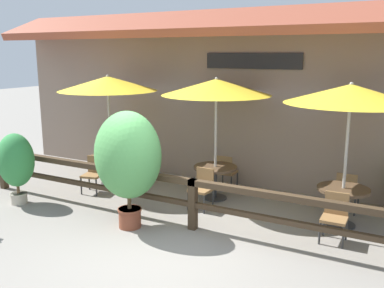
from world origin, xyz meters
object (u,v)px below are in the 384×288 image
potted_plant_broad_leaf (128,157)px  potted_plant_tall_tropical (16,162)px  chair_middle_wallside (226,171)px  dining_table_middle (215,173)px  patio_umbrella_near (108,84)px  patio_umbrella_far (351,94)px  chair_far_wallside (347,190)px  chair_near_wallside (126,159)px  patio_umbrella_middle (216,87)px  dining_table_near (111,161)px  chair_far_streetside (335,215)px  chair_middle_streetside (202,187)px  chair_near_streetside (94,172)px  dining_table_far (343,195)px

potted_plant_broad_leaf → potted_plant_tall_tropical: bearing=-178.2°
chair_middle_wallside → dining_table_middle: bearing=92.3°
patio_umbrella_near → patio_umbrella_far: size_ratio=1.00×
patio_umbrella_near → chair_far_wallside: (5.43, 0.73, -2.00)m
chair_near_wallside → patio_umbrella_middle: patio_umbrella_middle is taller
dining_table_near → chair_far_streetside: 5.52m
patio_umbrella_near → dining_table_middle: patio_umbrella_near is taller
chair_middle_wallside → chair_far_streetside: (2.78, -1.71, 0.00)m
chair_near_wallside → chair_middle_streetside: 3.02m
chair_near_streetside → potted_plant_broad_leaf: potted_plant_broad_leaf is taller
chair_middle_wallside → patio_umbrella_far: patio_umbrella_far is taller
chair_near_streetside → chair_near_wallside: (-0.10, 1.36, 0.00)m
chair_near_wallside → dining_table_far: (5.53, -0.70, 0.13)m
chair_middle_streetside → patio_umbrella_far: size_ratio=0.31×
chair_far_wallside → chair_middle_streetside: bearing=25.7°
patio_umbrella_near → dining_table_middle: 3.31m
chair_near_streetside → dining_table_middle: chair_near_streetside is taller
dining_table_near → chair_near_wallside: bearing=96.0°
patio_umbrella_near → dining_table_middle: (2.72, 0.24, -1.88)m
patio_umbrella_near → chair_far_wallside: size_ratio=3.20×
chair_middle_streetside → chair_far_wallside: bearing=26.3°
chair_near_wallside → chair_far_wallside: 5.50m
chair_middle_streetside → dining_table_far: size_ratio=0.88×
chair_far_wallside → potted_plant_tall_tropical: (-6.30, -2.79, 0.46)m
chair_near_streetside → patio_umbrella_middle: size_ratio=0.31×
dining_table_middle → chair_far_streetside: 2.93m
chair_far_streetside → patio_umbrella_middle: bearing=158.4°
chair_far_streetside → patio_umbrella_far: bearing=88.8°
potted_plant_broad_leaf → dining_table_far: bearing=29.3°
dining_table_far → dining_table_middle: bearing=174.5°
dining_table_middle → potted_plant_tall_tropical: potted_plant_tall_tropical is taller
dining_table_near → chair_near_streetside: bearing=-87.6°
dining_table_far → chair_far_wallside: size_ratio=1.14×
chair_near_streetside → patio_umbrella_far: patio_umbrella_far is taller
dining_table_near → potted_plant_tall_tropical: 2.26m
dining_table_middle → potted_plant_tall_tropical: size_ratio=0.62×
chair_far_streetside → potted_plant_tall_tropical: (-6.33, -1.27, 0.46)m
chair_middle_wallside → dining_table_far: bearing=160.1°
patio_umbrella_far → potted_plant_broad_leaf: bearing=-150.7°
patio_umbrella_far → patio_umbrella_near: bearing=179.7°
potted_plant_tall_tropical → dining_table_far: bearing=17.8°
dining_table_far → potted_plant_broad_leaf: size_ratio=0.44×
patio_umbrella_near → patio_umbrella_middle: 2.73m
patio_umbrella_far → dining_table_far: bearing=-116.6°
chair_middle_streetside → dining_table_far: 2.76m
chair_near_streetside → chair_middle_streetside: (2.71, 0.24, 0.00)m
chair_near_streetside → dining_table_far: 5.47m
patio_umbrella_middle → patio_umbrella_far: 2.76m
patio_umbrella_near → chair_near_wallside: 2.12m
chair_far_streetside → potted_plant_tall_tropical: size_ratio=0.55×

